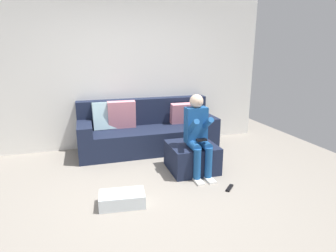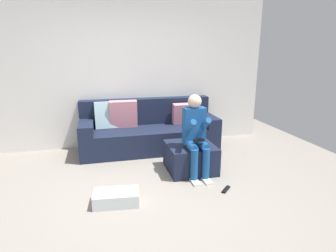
# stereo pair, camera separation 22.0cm
# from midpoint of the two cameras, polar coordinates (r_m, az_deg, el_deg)

# --- Properties ---
(ground_plane) EXTENTS (6.78, 6.78, 0.00)m
(ground_plane) POSITION_cam_midpoint_polar(r_m,az_deg,el_deg) (3.47, -4.20, -14.75)
(ground_plane) COLOR gray
(wall_back) EXTENTS (5.22, 0.10, 2.78)m
(wall_back) POSITION_cam_midpoint_polar(r_m,az_deg,el_deg) (5.21, -10.00, 11.13)
(wall_back) COLOR silver
(wall_back) RESTS_ON ground_plane
(couch_sectional) EXTENTS (2.38, 0.86, 0.89)m
(couch_sectional) POSITION_cam_midpoint_polar(r_m,az_deg,el_deg) (5.04, -5.65, -1.04)
(couch_sectional) COLOR #192138
(couch_sectional) RESTS_ON ground_plane
(ottoman) EXTENTS (0.67, 0.67, 0.40)m
(ottoman) POSITION_cam_midpoint_polar(r_m,az_deg,el_deg) (4.18, 3.35, -6.34)
(ottoman) COLOR #192138
(ottoman) RESTS_ON ground_plane
(person_seated) EXTENTS (0.30, 0.55, 1.15)m
(person_seated) POSITION_cam_midpoint_polar(r_m,az_deg,el_deg) (3.90, 4.51, -1.23)
(person_seated) COLOR #194C8C
(person_seated) RESTS_ON ground_plane
(storage_bin) EXTENTS (0.54, 0.35, 0.15)m
(storage_bin) POSITION_cam_midpoint_polar(r_m,az_deg,el_deg) (3.38, -11.24, -14.37)
(storage_bin) COLOR silver
(storage_bin) RESTS_ON ground_plane
(remote_near_ottoman) EXTENTS (0.17, 0.17, 0.02)m
(remote_near_ottoman) POSITION_cam_midpoint_polar(r_m,az_deg,el_deg) (3.76, 10.76, -12.31)
(remote_near_ottoman) COLOR black
(remote_near_ottoman) RESTS_ON ground_plane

